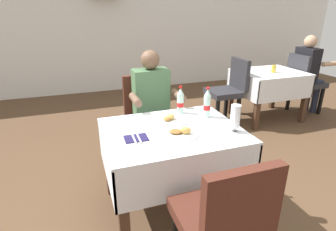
% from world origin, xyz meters
% --- Properties ---
extents(ground_plane, '(11.00, 11.00, 0.00)m').
position_xyz_m(ground_plane, '(0.00, 0.00, 0.00)').
color(ground_plane, brown).
extents(back_wall, '(11.00, 0.12, 2.71)m').
position_xyz_m(back_wall, '(0.00, 4.11, 1.35)').
color(back_wall, white).
rests_on(back_wall, ground).
extents(main_dining_table, '(1.08, 0.85, 0.75)m').
position_xyz_m(main_dining_table, '(-0.09, 0.19, 0.57)').
color(main_dining_table, white).
rests_on(main_dining_table, ground).
extents(chair_far_diner_seat, '(0.44, 0.50, 0.97)m').
position_xyz_m(chair_far_diner_seat, '(-0.09, 1.01, 0.55)').
color(chair_far_diner_seat, '#4C2319').
rests_on(chair_far_diner_seat, ground).
extents(chair_near_camera_side, '(0.44, 0.50, 0.97)m').
position_xyz_m(chair_near_camera_side, '(-0.09, -0.63, 0.55)').
color(chair_near_camera_side, '#4C2319').
rests_on(chair_near_camera_side, ground).
extents(seated_diner_far, '(0.50, 0.46, 1.26)m').
position_xyz_m(seated_diner_far, '(-0.05, 0.90, 0.71)').
color(seated_diner_far, '#282D42').
rests_on(seated_diner_far, ground).
extents(plate_near_camera, '(0.24, 0.24, 0.07)m').
position_xyz_m(plate_near_camera, '(-0.06, 0.06, 0.77)').
color(plate_near_camera, white).
rests_on(plate_near_camera, main_dining_table).
extents(plate_far_diner, '(0.24, 0.24, 0.06)m').
position_xyz_m(plate_far_diner, '(-0.04, 0.34, 0.76)').
color(plate_far_diner, white).
rests_on(plate_far_diner, main_dining_table).
extents(beer_glass_left, '(0.07, 0.07, 0.22)m').
position_xyz_m(beer_glass_left, '(0.35, -0.01, 0.86)').
color(beer_glass_left, white).
rests_on(beer_glass_left, main_dining_table).
extents(cola_bottle_primary, '(0.06, 0.06, 0.25)m').
position_xyz_m(cola_bottle_primary, '(0.10, 0.50, 0.86)').
color(cola_bottle_primary, silver).
rests_on(cola_bottle_primary, main_dining_table).
extents(cola_bottle_secondary, '(0.06, 0.06, 0.27)m').
position_xyz_m(cola_bottle_secondary, '(0.28, 0.34, 0.87)').
color(cola_bottle_secondary, silver).
rests_on(cola_bottle_secondary, main_dining_table).
extents(napkin_cutlery_set, '(0.17, 0.19, 0.01)m').
position_xyz_m(napkin_cutlery_set, '(-0.40, 0.12, 0.75)').
color(napkin_cutlery_set, '#231E4C').
rests_on(napkin_cutlery_set, main_dining_table).
extents(background_dining_table, '(0.96, 0.81, 0.75)m').
position_xyz_m(background_dining_table, '(2.02, 1.69, 0.56)').
color(background_dining_table, white).
rests_on(background_dining_table, ground).
extents(background_chair_left, '(0.50, 0.44, 0.97)m').
position_xyz_m(background_chair_left, '(1.33, 1.69, 0.55)').
color(background_chair_left, '#2D2D33').
rests_on(background_chair_left, ground).
extents(background_chair_right, '(0.50, 0.44, 0.97)m').
position_xyz_m(background_chair_right, '(2.71, 1.69, 0.55)').
color(background_chair_right, '#2D2D33').
rests_on(background_chair_right, ground).
extents(background_patron, '(0.46, 0.50, 1.26)m').
position_xyz_m(background_patron, '(2.76, 1.69, 0.71)').
color(background_patron, '#282D42').
rests_on(background_patron, ground).
extents(background_table_tumbler, '(0.06, 0.06, 0.11)m').
position_xyz_m(background_table_tumbler, '(2.03, 1.61, 0.80)').
color(background_table_tumbler, gold).
rests_on(background_table_tumbler, background_dining_table).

